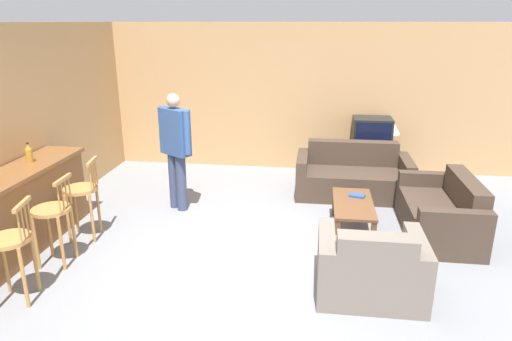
% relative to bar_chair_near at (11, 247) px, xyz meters
% --- Properties ---
extents(ground_plane, '(24.00, 24.00, 0.00)m').
position_rel_bar_chair_near_xyz_m(ground_plane, '(2.23, 0.97, -0.58)').
color(ground_plane, gray).
extents(wall_back, '(9.40, 0.08, 2.60)m').
position_rel_bar_chair_near_xyz_m(wall_back, '(2.23, 4.64, 0.72)').
color(wall_back, tan).
rests_on(wall_back, ground_plane).
extents(wall_left, '(0.08, 8.67, 2.60)m').
position_rel_bar_chair_near_xyz_m(wall_left, '(-0.91, 2.31, 0.72)').
color(wall_left, tan).
rests_on(wall_left, ground_plane).
extents(bar_counter, '(0.55, 2.80, 0.98)m').
position_rel_bar_chair_near_xyz_m(bar_counter, '(-0.57, 0.69, -0.08)').
color(bar_counter, brown).
rests_on(bar_counter, ground_plane).
extents(bar_chair_near, '(0.49, 0.49, 1.02)m').
position_rel_bar_chair_near_xyz_m(bar_chair_near, '(0.00, 0.00, 0.00)').
color(bar_chair_near, '#B77F42').
rests_on(bar_chair_near, ground_plane).
extents(bar_chair_mid, '(0.44, 0.44, 1.02)m').
position_rel_bar_chair_near_xyz_m(bar_chair_mid, '(0.00, 0.72, 0.00)').
color(bar_chair_mid, '#B77F42').
rests_on(bar_chair_mid, ground_plane).
extents(bar_chair_far, '(0.48, 0.48, 1.02)m').
position_rel_bar_chair_near_xyz_m(bar_chair_far, '(0.00, 1.37, 0.00)').
color(bar_chair_far, '#B77F42').
rests_on(bar_chair_far, ground_plane).
extents(couch_far, '(1.74, 0.88, 0.80)m').
position_rel_bar_chair_near_xyz_m(couch_far, '(3.42, 3.36, -0.29)').
color(couch_far, '#423328').
rests_on(couch_far, ground_plane).
extents(armchair_near, '(1.04, 0.84, 0.78)m').
position_rel_bar_chair_near_xyz_m(armchair_near, '(3.41, 0.54, -0.29)').
color(armchair_near, '#70665B').
rests_on(armchair_near, ground_plane).
extents(loveseat_right, '(0.81, 1.52, 0.77)m').
position_rel_bar_chair_near_xyz_m(loveseat_right, '(4.46, 2.06, -0.29)').
color(loveseat_right, '#423328').
rests_on(loveseat_right, ground_plane).
extents(coffee_table, '(0.50, 1.07, 0.40)m').
position_rel_bar_chair_near_xyz_m(coffee_table, '(3.34, 2.00, -0.23)').
color(coffee_table, brown).
rests_on(coffee_table, ground_plane).
extents(tv_unit, '(0.98, 0.53, 0.51)m').
position_rel_bar_chair_near_xyz_m(tv_unit, '(3.78, 4.29, -0.32)').
color(tv_unit, '#2D2319').
rests_on(tv_unit, ground_plane).
extents(tv, '(0.65, 0.51, 0.54)m').
position_rel_bar_chair_near_xyz_m(tv, '(3.78, 4.29, 0.20)').
color(tv, black).
rests_on(tv, tv_unit).
extents(bottle, '(0.08, 0.08, 0.25)m').
position_rel_bar_chair_near_xyz_m(bottle, '(-0.61, 1.36, 0.51)').
color(bottle, '#B27A23').
rests_on(bottle, bar_counter).
extents(book_on_table, '(0.23, 0.18, 0.03)m').
position_rel_bar_chair_near_xyz_m(book_on_table, '(3.40, 2.22, -0.16)').
color(book_on_table, navy).
rests_on(book_on_table, coffee_table).
extents(table_lamp, '(0.26, 0.26, 0.49)m').
position_rel_bar_chair_near_xyz_m(table_lamp, '(4.12, 4.29, 0.30)').
color(table_lamp, brown).
rests_on(table_lamp, tv_unit).
extents(person_by_window, '(0.53, 0.42, 1.68)m').
position_rel_bar_chair_near_xyz_m(person_by_window, '(0.88, 2.45, 0.37)').
color(person_by_window, '#384260').
rests_on(person_by_window, ground_plane).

